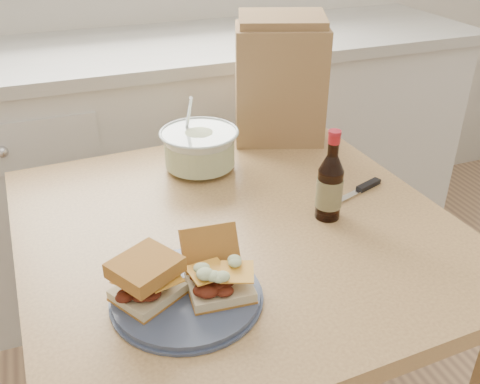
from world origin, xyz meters
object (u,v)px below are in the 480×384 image
object	(u,v)px
plate	(187,296)
beer_bottle	(330,186)
dining_table	(237,264)
coleslaw_bowl	(200,150)
paper_bag	(280,85)

from	to	relation	value
plate	beer_bottle	size ratio (longest dim) A/B	1.28
dining_table	beer_bottle	xyz separation A→B (m)	(0.20, -0.05, 0.19)
dining_table	coleslaw_bowl	xyz separation A→B (m)	(0.00, 0.28, 0.16)
dining_table	paper_bag	size ratio (longest dim) A/B	2.97
coleslaw_bowl	beer_bottle	distance (m)	0.38
dining_table	paper_bag	bearing A→B (deg)	52.35
beer_bottle	paper_bag	bearing A→B (deg)	90.39
coleslaw_bowl	paper_bag	size ratio (longest dim) A/B	0.63
beer_bottle	dining_table	bearing A→B (deg)	177.43
dining_table	plate	bearing A→B (deg)	-133.07
coleslaw_bowl	beer_bottle	world-z (taller)	beer_bottle
dining_table	beer_bottle	size ratio (longest dim) A/B	4.60
plate	beer_bottle	xyz separation A→B (m)	(0.37, 0.16, 0.07)
dining_table	plate	world-z (taller)	plate
plate	beer_bottle	bearing A→B (deg)	22.75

